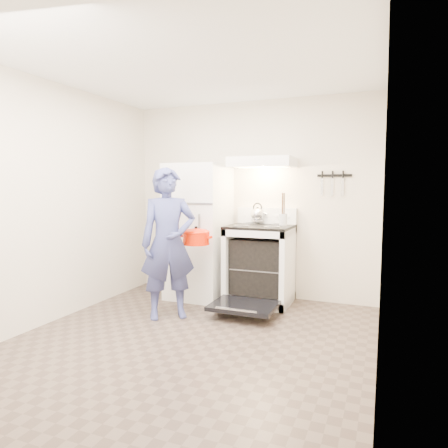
{
  "coord_description": "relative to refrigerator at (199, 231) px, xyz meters",
  "views": [
    {
      "loc": [
        1.61,
        -3.13,
        1.42
      ],
      "look_at": [
        -0.05,
        1.0,
        1.0
      ],
      "focal_mm": 32.0,
      "sensor_mm": 36.0,
      "label": 1
    }
  ],
  "objects": [
    {
      "name": "person",
      "position": [
        0.05,
        -0.87,
        -0.04
      ],
      "size": [
        0.71,
        0.67,
        1.62
      ],
      "primitive_type": "imported",
      "rotation": [
        0.0,
        0.0,
        0.66
      ],
      "color": "navy",
      "rests_on": "floor"
    },
    {
      "name": "tea_kettle",
      "position": [
        0.71,
        0.24,
        0.23
      ],
      "size": [
        0.22,
        0.18,
        0.26
      ],
      "primitive_type": null,
      "color": "silver",
      "rests_on": "cooktop"
    },
    {
      "name": "floor",
      "position": [
        0.58,
        -1.45,
        -0.85
      ],
      "size": [
        3.6,
        3.6,
        0.0
      ],
      "primitive_type": "plane",
      "color": "#504237",
      "rests_on": "ground"
    },
    {
      "name": "dutch_oven",
      "position": [
        0.26,
        -0.6,
        -0.01
      ],
      "size": [
        0.37,
        0.3,
        0.24
      ],
      "primitive_type": null,
      "color": "red",
      "rests_on": "person"
    },
    {
      "name": "knife_strip",
      "position": [
        1.63,
        0.33,
        0.7
      ],
      "size": [
        0.4,
        0.02,
        0.03
      ],
      "primitive_type": "cube",
      "color": "black",
      "rests_on": "back_wall"
    },
    {
      "name": "cooktop",
      "position": [
        0.81,
        0.02,
        0.09
      ],
      "size": [
        0.76,
        0.65,
        0.03
      ],
      "primitive_type": "cube",
      "color": "black",
      "rests_on": "stove_body"
    },
    {
      "name": "oven_rack",
      "position": [
        0.81,
        0.02,
        -0.41
      ],
      "size": [
        0.6,
        0.52,
        0.01
      ],
      "primitive_type": "cube",
      "color": "slate",
      "rests_on": "stove_body"
    },
    {
      "name": "pizza_stone",
      "position": [
        0.76,
        -0.02,
        -0.4
      ],
      "size": [
        0.37,
        0.37,
        0.02
      ],
      "primitive_type": "cylinder",
      "color": "#917654",
      "rests_on": "oven_rack"
    },
    {
      "name": "backsplash",
      "position": [
        0.81,
        0.31,
        0.2
      ],
      "size": [
        0.76,
        0.07,
        0.2
      ],
      "primitive_type": "cube",
      "color": "white",
      "rests_on": "cooktop"
    },
    {
      "name": "stove_body",
      "position": [
        0.81,
        0.02,
        -0.39
      ],
      "size": [
        0.76,
        0.65,
        0.92
      ],
      "primitive_type": "cube",
      "color": "white",
      "rests_on": "floor"
    },
    {
      "name": "range_hood",
      "position": [
        0.81,
        0.1,
        0.86
      ],
      "size": [
        0.76,
        0.5,
        0.12
      ],
      "primitive_type": "cube",
      "color": "white",
      "rests_on": "back_wall"
    },
    {
      "name": "utensil_jar",
      "position": [
        1.13,
        -0.14,
        0.2
      ],
      "size": [
        0.11,
        0.11,
        0.13
      ],
      "primitive_type": "cylinder",
      "rotation": [
        0.0,
        0.0,
        0.23
      ],
      "color": "silver",
      "rests_on": "cooktop"
    },
    {
      "name": "back_wall",
      "position": [
        0.58,
        0.35,
        0.4
      ],
      "size": [
        3.2,
        0.02,
        2.5
      ],
      "primitive_type": "cube",
      "color": "beige",
      "rests_on": "ground"
    },
    {
      "name": "oven_door",
      "position": [
        0.81,
        -0.57,
        -0.72
      ],
      "size": [
        0.7,
        0.54,
        0.04
      ],
      "primitive_type": "cube",
      "color": "black",
      "rests_on": "floor"
    },
    {
      "name": "refrigerator",
      "position": [
        0.0,
        0.0,
        0.0
      ],
      "size": [
        0.7,
        0.7,
        1.7
      ],
      "primitive_type": "cube",
      "color": "white",
      "rests_on": "floor"
    }
  ]
}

